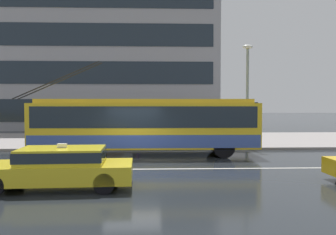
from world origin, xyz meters
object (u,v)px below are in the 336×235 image
trolleybus (146,124)px  bus_shelter (104,111)px  pedestrian_approaching_curb (77,129)px  pedestrian_at_shelter (138,127)px  street_lamp (247,85)px  taxi_oncoming_near (59,166)px

trolleybus → bus_shelter: trolleybus is taller
bus_shelter → pedestrian_approaching_curb: 1.94m
trolleybus → pedestrian_at_shelter: size_ratio=7.35×
pedestrian_at_shelter → street_lamp: street_lamp is taller
bus_shelter → trolleybus: bearing=-55.6°
trolleybus → bus_shelter: bearing=124.4°
bus_shelter → pedestrian_at_shelter: size_ratio=2.19×
taxi_oncoming_near → trolleybus: bearing=69.9°
pedestrian_at_shelter → street_lamp: 7.26m
trolleybus → pedestrian_at_shelter: bearing=98.0°
bus_shelter → pedestrian_at_shelter: bus_shelter is taller
street_lamp → trolleybus: bearing=-157.0°
bus_shelter → street_lamp: 8.77m
street_lamp → pedestrian_approaching_curb: bearing=174.8°
trolleybus → taxi_oncoming_near: (-2.51, -6.87, -0.87)m
taxi_oncoming_near → street_lamp: size_ratio=0.80×
trolleybus → bus_shelter: size_ratio=3.36×
taxi_oncoming_near → pedestrian_approaching_curb: pedestrian_approaching_curb is taller
trolleybus → taxi_oncoming_near: size_ratio=2.57×
trolleybus → pedestrian_at_shelter: 4.55m
bus_shelter → street_lamp: (8.52, -1.40, 1.55)m
taxi_oncoming_near → pedestrian_at_shelter: size_ratio=2.86×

